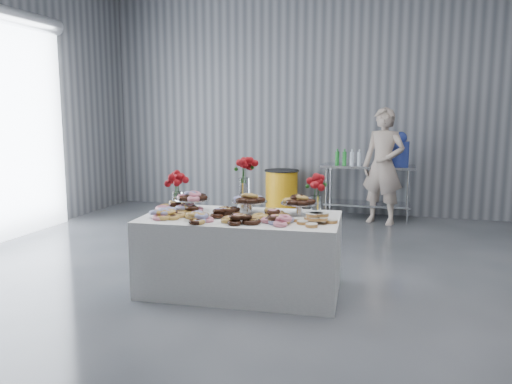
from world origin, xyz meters
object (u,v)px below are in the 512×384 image
Objects in this scene: display_table at (241,254)px; trash_barrel at (282,192)px; water_jug at (400,151)px; person at (383,166)px; prep_table at (368,182)px.

trash_barrel is (-0.51, 3.87, 0.01)m from display_table.
water_jug is (1.45, 3.87, 0.77)m from display_table.
water_jug is 0.30× the size of person.
trash_barrel is (-1.47, -0.00, -0.23)m from prep_table.
prep_table is (0.95, 3.87, 0.24)m from display_table.
display_table is at bearing -88.75° from person.
water_jug is at bearing -0.00° from prep_table.
prep_table is at bearing 180.00° from water_jug.
person is (1.21, 3.57, 0.55)m from display_table.
display_table is 3.81m from person.
water_jug is at bearing 70.61° from person.
trash_barrel reaches higher than display_table.
water_jug is 0.72× the size of trash_barrel.
person is (0.25, -0.30, 0.30)m from prep_table.
prep_table reaches higher than trash_barrel.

